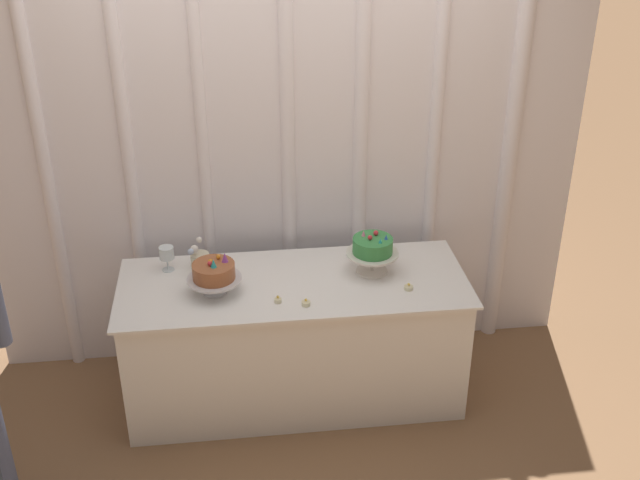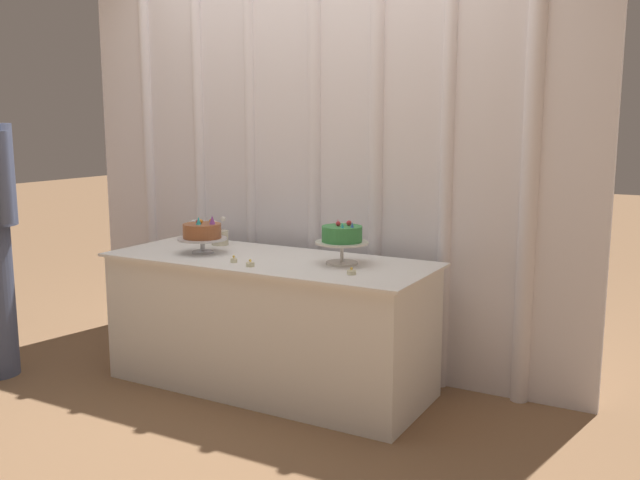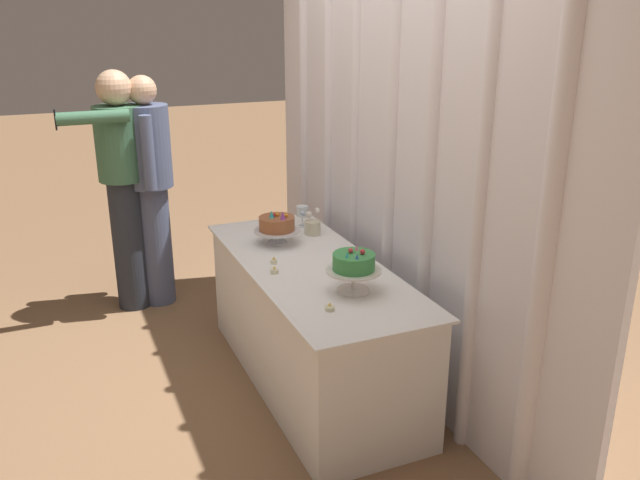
{
  "view_description": "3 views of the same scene",
  "coord_description": "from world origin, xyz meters",
  "px_view_note": "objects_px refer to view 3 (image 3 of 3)",
  "views": [
    {
      "loc": [
        -0.28,
        -3.35,
        2.8
      ],
      "look_at": [
        0.13,
        0.04,
        1.0
      ],
      "focal_mm": 43.81,
      "sensor_mm": 36.0,
      "label": 1
    },
    {
      "loc": [
        2.05,
        -3.01,
        1.46
      ],
      "look_at": [
        0.29,
        0.16,
        0.84
      ],
      "focal_mm": 39.48,
      "sensor_mm": 36.0,
      "label": 2
    },
    {
      "loc": [
        3.11,
        -1.18,
        2.04
      ],
      "look_at": [
        0.04,
        0.14,
        0.87
      ],
      "focal_mm": 36.92,
      "sensor_mm": 36.0,
      "label": 3
    }
  ],
  "objects_px": {
    "cake_table": "(312,324)",
    "tealight_far_left": "(274,261)",
    "guest_girl_blue_dress": "(122,180)",
    "cake_display_nearleft": "(277,225)",
    "guest_man_dark_suit": "(150,183)",
    "wine_glass": "(302,212)",
    "flower_vase": "(312,226)",
    "tealight_near_right": "(330,308)",
    "tealight_near_left": "(274,271)",
    "cake_display_nearright": "(354,265)"
  },
  "relations": [
    {
      "from": "cake_table",
      "to": "tealight_far_left",
      "type": "height_order",
      "value": "tealight_far_left"
    },
    {
      "from": "guest_girl_blue_dress",
      "to": "tealight_far_left",
      "type": "bearing_deg",
      "value": 24.17
    },
    {
      "from": "cake_display_nearleft",
      "to": "tealight_far_left",
      "type": "bearing_deg",
      "value": -22.78
    },
    {
      "from": "tealight_far_left",
      "to": "guest_man_dark_suit",
      "type": "height_order",
      "value": "guest_man_dark_suit"
    },
    {
      "from": "cake_display_nearleft",
      "to": "wine_glass",
      "type": "distance_m",
      "value": 0.36
    },
    {
      "from": "flower_vase",
      "to": "guest_girl_blue_dress",
      "type": "bearing_deg",
      "value": -134.53
    },
    {
      "from": "flower_vase",
      "to": "tealight_far_left",
      "type": "distance_m",
      "value": 0.55
    },
    {
      "from": "wine_glass",
      "to": "guest_man_dark_suit",
      "type": "relative_size",
      "value": 0.08
    },
    {
      "from": "cake_display_nearleft",
      "to": "tealight_near_right",
      "type": "relative_size",
      "value": 5.99
    },
    {
      "from": "tealight_near_left",
      "to": "guest_girl_blue_dress",
      "type": "bearing_deg",
      "value": -159.2
    },
    {
      "from": "wine_glass",
      "to": "tealight_far_left",
      "type": "height_order",
      "value": "wine_glass"
    },
    {
      "from": "cake_display_nearright",
      "to": "wine_glass",
      "type": "relative_size",
      "value": 2.02
    },
    {
      "from": "tealight_near_right",
      "to": "tealight_near_left",
      "type": "bearing_deg",
      "value": -170.99
    },
    {
      "from": "tealight_near_left",
      "to": "cake_display_nearright",
      "type": "bearing_deg",
      "value": 36.48
    },
    {
      "from": "tealight_far_left",
      "to": "guest_girl_blue_dress",
      "type": "xyz_separation_m",
      "value": [
        -1.37,
        -0.62,
        0.2
      ]
    },
    {
      "from": "cake_table",
      "to": "guest_girl_blue_dress",
      "type": "distance_m",
      "value": 1.77
    },
    {
      "from": "tealight_near_right",
      "to": "guest_girl_blue_dress",
      "type": "height_order",
      "value": "guest_girl_blue_dress"
    },
    {
      "from": "flower_vase",
      "to": "guest_man_dark_suit",
      "type": "distance_m",
      "value": 1.29
    },
    {
      "from": "tealight_near_right",
      "to": "guest_girl_blue_dress",
      "type": "bearing_deg",
      "value": -162.15
    },
    {
      "from": "flower_vase",
      "to": "guest_girl_blue_dress",
      "type": "relative_size",
      "value": 0.1
    },
    {
      "from": "flower_vase",
      "to": "guest_man_dark_suit",
      "type": "height_order",
      "value": "guest_man_dark_suit"
    },
    {
      "from": "tealight_far_left",
      "to": "guest_girl_blue_dress",
      "type": "bearing_deg",
      "value": -155.83
    },
    {
      "from": "cake_display_nearright",
      "to": "tealight_near_right",
      "type": "distance_m",
      "value": 0.28
    },
    {
      "from": "flower_vase",
      "to": "guest_man_dark_suit",
      "type": "xyz_separation_m",
      "value": [
        -1.0,
        -0.82,
        0.12
      ]
    },
    {
      "from": "tealight_near_right",
      "to": "guest_man_dark_suit",
      "type": "relative_size",
      "value": 0.03
    },
    {
      "from": "cake_table",
      "to": "guest_man_dark_suit",
      "type": "relative_size",
      "value": 1.1
    },
    {
      "from": "cake_table",
      "to": "guest_man_dark_suit",
      "type": "height_order",
      "value": "guest_man_dark_suit"
    },
    {
      "from": "flower_vase",
      "to": "tealight_near_left",
      "type": "distance_m",
      "value": 0.68
    },
    {
      "from": "cake_table",
      "to": "cake_display_nearright",
      "type": "height_order",
      "value": "cake_display_nearright"
    },
    {
      "from": "tealight_near_left",
      "to": "guest_girl_blue_dress",
      "type": "xyz_separation_m",
      "value": [
        -1.51,
        -0.57,
        0.21
      ]
    },
    {
      "from": "tealight_near_left",
      "to": "guest_man_dark_suit",
      "type": "distance_m",
      "value": 1.57
    },
    {
      "from": "cake_display_nearleft",
      "to": "wine_glass",
      "type": "height_order",
      "value": "cake_display_nearleft"
    },
    {
      "from": "guest_girl_blue_dress",
      "to": "flower_vase",
      "type": "bearing_deg",
      "value": 45.47
    },
    {
      "from": "cake_table",
      "to": "tealight_near_right",
      "type": "xyz_separation_m",
      "value": [
        0.57,
        -0.14,
        0.37
      ]
    },
    {
      "from": "tealight_near_right",
      "to": "cake_display_nearleft",
      "type": "bearing_deg",
      "value": 174.84
    },
    {
      "from": "flower_vase",
      "to": "tealight_far_left",
      "type": "bearing_deg",
      "value": -45.05
    },
    {
      "from": "wine_glass",
      "to": "flower_vase",
      "type": "height_order",
      "value": "flower_vase"
    },
    {
      "from": "flower_vase",
      "to": "guest_man_dark_suit",
      "type": "relative_size",
      "value": 0.1
    },
    {
      "from": "wine_glass",
      "to": "guest_girl_blue_dress",
      "type": "height_order",
      "value": "guest_girl_blue_dress"
    },
    {
      "from": "cake_table",
      "to": "tealight_far_left",
      "type": "xyz_separation_m",
      "value": [
        -0.09,
        -0.18,
        0.37
      ]
    },
    {
      "from": "cake_display_nearleft",
      "to": "cake_table",
      "type": "bearing_deg",
      "value": 7.86
    },
    {
      "from": "wine_glass",
      "to": "tealight_near_left",
      "type": "xyz_separation_m",
      "value": [
        0.69,
        -0.43,
        -0.09
      ]
    },
    {
      "from": "guest_girl_blue_dress",
      "to": "tealight_near_right",
      "type": "bearing_deg",
      "value": 17.85
    },
    {
      "from": "tealight_near_right",
      "to": "cake_table",
      "type": "bearing_deg",
      "value": 165.98
    },
    {
      "from": "guest_girl_blue_dress",
      "to": "cake_table",
      "type": "bearing_deg",
      "value": 28.62
    },
    {
      "from": "cake_display_nearleft",
      "to": "flower_vase",
      "type": "xyz_separation_m",
      "value": [
        -0.08,
        0.26,
        -0.06
      ]
    },
    {
      "from": "cake_display_nearright",
      "to": "tealight_near_left",
      "type": "distance_m",
      "value": 0.49
    },
    {
      "from": "tealight_near_left",
      "to": "guest_girl_blue_dress",
      "type": "height_order",
      "value": "guest_girl_blue_dress"
    },
    {
      "from": "tealight_near_left",
      "to": "guest_man_dark_suit",
      "type": "bearing_deg",
      "value": -165.7
    },
    {
      "from": "cake_display_nearright",
      "to": "tealight_near_left",
      "type": "bearing_deg",
      "value": -143.52
    }
  ]
}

